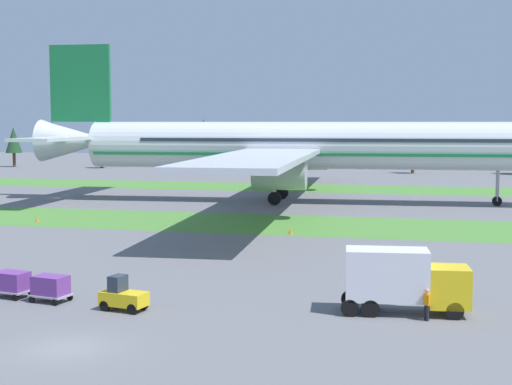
{
  "coord_description": "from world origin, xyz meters",
  "views": [
    {
      "loc": [
        16.37,
        -31.08,
        10.59
      ],
      "look_at": [
        0.62,
        35.94,
        4.0
      ],
      "focal_mm": 52.1,
      "sensor_mm": 36.0,
      "label": 1
    }
  ],
  "objects_px": {
    "taxiway_marker_0": "(291,231)",
    "taxiway_marker_1": "(37,219)",
    "cargo_dolly_lead": "(51,286)",
    "airliner": "(294,145)",
    "ground_crew_marshaller": "(427,303)",
    "catering_truck": "(404,279)",
    "baggage_tug": "(123,296)",
    "cargo_dolly_second": "(12,282)"
  },
  "relations": [
    {
      "from": "taxiway_marker_0",
      "to": "taxiway_marker_1",
      "type": "height_order",
      "value": "taxiway_marker_1"
    },
    {
      "from": "cargo_dolly_lead",
      "to": "taxiway_marker_0",
      "type": "relative_size",
      "value": 4.85
    },
    {
      "from": "airliner",
      "to": "taxiway_marker_1",
      "type": "xyz_separation_m",
      "value": [
        -23.04,
        -25.07,
        -7.25
      ]
    },
    {
      "from": "ground_crew_marshaller",
      "to": "taxiway_marker_1",
      "type": "xyz_separation_m",
      "value": [
        -40.46,
        30.8,
        -0.69
      ]
    },
    {
      "from": "airliner",
      "to": "catering_truck",
      "type": "relative_size",
      "value": 12.05
    },
    {
      "from": "airliner",
      "to": "catering_truck",
      "type": "xyz_separation_m",
      "value": [
        16.15,
        -54.67,
        -5.55
      ]
    },
    {
      "from": "baggage_tug",
      "to": "cargo_dolly_second",
      "type": "xyz_separation_m",
      "value": [
        -7.8,
        1.41,
        0.1
      ]
    },
    {
      "from": "airliner",
      "to": "taxiway_marker_0",
      "type": "height_order",
      "value": "airliner"
    },
    {
      "from": "airliner",
      "to": "ground_crew_marshaller",
      "type": "bearing_deg",
      "value": 13.52
    },
    {
      "from": "cargo_dolly_lead",
      "to": "taxiway_marker_0",
      "type": "height_order",
      "value": "cargo_dolly_lead"
    },
    {
      "from": "cargo_dolly_lead",
      "to": "ground_crew_marshaller",
      "type": "relative_size",
      "value": 1.4
    },
    {
      "from": "taxiway_marker_0",
      "to": "taxiway_marker_1",
      "type": "bearing_deg",
      "value": 175.58
    },
    {
      "from": "airliner",
      "to": "taxiway_marker_1",
      "type": "relative_size",
      "value": 166.89
    },
    {
      "from": "taxiway_marker_1",
      "to": "baggage_tug",
      "type": "bearing_deg",
      "value": -53.8
    },
    {
      "from": "cargo_dolly_lead",
      "to": "taxiway_marker_0",
      "type": "xyz_separation_m",
      "value": [
        8.88,
        29.48,
        -0.67
      ]
    },
    {
      "from": "cargo_dolly_lead",
      "to": "taxiway_marker_0",
      "type": "distance_m",
      "value": 30.8
    },
    {
      "from": "cargo_dolly_lead",
      "to": "taxiway_marker_1",
      "type": "bearing_deg",
      "value": -138.92
    },
    {
      "from": "airliner",
      "to": "cargo_dolly_lead",
      "type": "relative_size",
      "value": 35.49
    },
    {
      "from": "taxiway_marker_0",
      "to": "catering_truck",
      "type": "bearing_deg",
      "value": -67.36
    },
    {
      "from": "baggage_tug",
      "to": "taxiway_marker_0",
      "type": "bearing_deg",
      "value": -177.1
    },
    {
      "from": "catering_truck",
      "to": "taxiway_marker_0",
      "type": "relative_size",
      "value": 14.28
    },
    {
      "from": "cargo_dolly_lead",
      "to": "catering_truck",
      "type": "height_order",
      "value": "catering_truck"
    },
    {
      "from": "cargo_dolly_lead",
      "to": "cargo_dolly_second",
      "type": "xyz_separation_m",
      "value": [
        -2.85,
        0.52,
        0.0
      ]
    },
    {
      "from": "taxiway_marker_1",
      "to": "catering_truck",
      "type": "bearing_deg",
      "value": -37.07
    },
    {
      "from": "baggage_tug",
      "to": "taxiway_marker_1",
      "type": "xyz_separation_m",
      "value": [
        -23.8,
        32.52,
        -0.56
      ]
    },
    {
      "from": "airliner",
      "to": "taxiway_marker_1",
      "type": "distance_m",
      "value": 34.81
    },
    {
      "from": "taxiway_marker_0",
      "to": "taxiway_marker_1",
      "type": "xyz_separation_m",
      "value": [
        -27.74,
        2.14,
        0.01
      ]
    },
    {
      "from": "cargo_dolly_lead",
      "to": "taxiway_marker_1",
      "type": "distance_m",
      "value": 36.83
    },
    {
      "from": "baggage_tug",
      "to": "taxiway_marker_0",
      "type": "height_order",
      "value": "baggage_tug"
    },
    {
      "from": "cargo_dolly_second",
      "to": "taxiway_marker_0",
      "type": "xyz_separation_m",
      "value": [
        11.73,
        28.97,
        -0.67
      ]
    },
    {
      "from": "taxiway_marker_1",
      "to": "ground_crew_marshaller",
      "type": "bearing_deg",
      "value": -37.28
    },
    {
      "from": "airliner",
      "to": "baggage_tug",
      "type": "bearing_deg",
      "value": -3.04
    },
    {
      "from": "cargo_dolly_second",
      "to": "ground_crew_marshaller",
      "type": "distance_m",
      "value": 24.46
    },
    {
      "from": "cargo_dolly_second",
      "to": "taxiway_marker_0",
      "type": "bearing_deg",
      "value": 168.23
    },
    {
      "from": "airliner",
      "to": "taxiway_marker_0",
      "type": "xyz_separation_m",
      "value": [
        4.7,
        -27.22,
        -7.26
      ]
    },
    {
      "from": "baggage_tug",
      "to": "taxiway_marker_1",
      "type": "bearing_deg",
      "value": -133.53
    },
    {
      "from": "cargo_dolly_lead",
      "to": "taxiway_marker_1",
      "type": "height_order",
      "value": "cargo_dolly_lead"
    },
    {
      "from": "cargo_dolly_second",
      "to": "taxiway_marker_1",
      "type": "height_order",
      "value": "cargo_dolly_second"
    },
    {
      "from": "cargo_dolly_second",
      "to": "taxiway_marker_0",
      "type": "height_order",
      "value": "cargo_dolly_second"
    },
    {
      "from": "catering_truck",
      "to": "taxiway_marker_1",
      "type": "relative_size",
      "value": 13.85
    },
    {
      "from": "taxiway_marker_1",
      "to": "cargo_dolly_second",
      "type": "bearing_deg",
      "value": -62.78
    },
    {
      "from": "catering_truck",
      "to": "taxiway_marker_1",
      "type": "height_order",
      "value": "catering_truck"
    }
  ]
}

